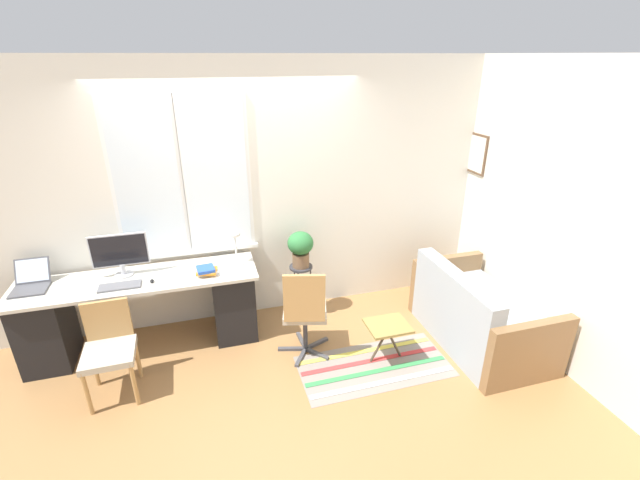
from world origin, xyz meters
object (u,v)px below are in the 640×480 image
Objects in this scene: desk_lamp at (235,242)px; office_chair_swivel at (305,311)px; laptop at (31,283)px; folding_stool at (388,328)px; monitor at (120,253)px; desk_chair_wooden at (109,347)px; book_stack at (207,271)px; keyboard at (120,286)px; plant_stand at (301,273)px; mouse at (152,281)px; potted_plant at (301,247)px; couch_loveseat at (477,317)px.

office_chair_swivel is at bearing -50.23° from desk_lamp.
laptop is 3.25m from folding_stool.
folding_stool is at bearing -22.64° from monitor.
monitor is 2.59m from folding_stool.
desk_chair_wooden is (-1.15, -0.64, -0.55)m from desk_lamp.
desk_lamp reaches higher than book_stack.
desk_lamp is at bearing 143.75° from folding_stool.
keyboard reaches higher than plant_stand.
book_stack is at bearing -15.00° from office_chair_swivel.
office_chair_swivel is (1.68, -0.00, 0.05)m from desk_chair_wooden.
monitor is 8.72× the size of mouse.
office_chair_swivel is at bearing -15.77° from keyboard.
office_chair_swivel is 0.79m from folding_stool.
laptop is 0.88× the size of potted_plant.
desk_lamp reaches higher than folding_stool.
monitor is at bearing 179.91° from plant_stand.
plant_stand is at bearing -86.11° from office_chair_swivel.
mouse is 0.16× the size of desk_lamp.
keyboard is 0.27m from mouse.
keyboard is 2.47m from folding_stool.
potted_plant is at bearing 11.72° from book_stack.
monitor is (0.77, 0.02, 0.18)m from laptop.
mouse is at bearing 2.41° from keyboard.
desk_lamp reaches higher than mouse.
desk_chair_wooden is 2.02× the size of folding_stool.
laptop is at bearing -179.52° from potted_plant.
monitor reaches higher than folding_stool.
keyboard is at bearing 77.92° from couch_loveseat.
monitor reaches higher than potted_plant.
book_stack is 0.35× the size of plant_stand.
book_stack is at bearing 2.21° from keyboard.
couch_loveseat is (2.55, -0.74, -0.52)m from book_stack.
monitor is at bearing 1.74° from laptop.
office_chair_swivel is at bearing -1.22° from desk_chair_wooden.
potted_plant reaches higher than office_chair_swivel.
desk_lamp is (0.79, 0.18, 0.22)m from mouse.
desk_chair_wooden is at bearing 173.37° from folding_stool.
monitor is 1.80m from office_chair_swivel.
office_chair_swivel reaches higher than book_stack.
folding_stool is at bearing -26.06° from book_stack.
plant_stand is (2.49, 0.02, -0.28)m from laptop.
office_chair_swivel is 0.70m from plant_stand.
monitor is at bearing 139.86° from mouse.
desk_lamp is at bearing 27.87° from book_stack.
couch_loveseat reaches higher than folding_stool.
desk_lamp reaches higher than laptop.
couch_loveseat is at bearing -15.92° from monitor.
mouse is 0.04× the size of couch_loveseat.
plant_stand reaches higher than folding_stool.
book_stack is 0.23× the size of office_chair_swivel.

